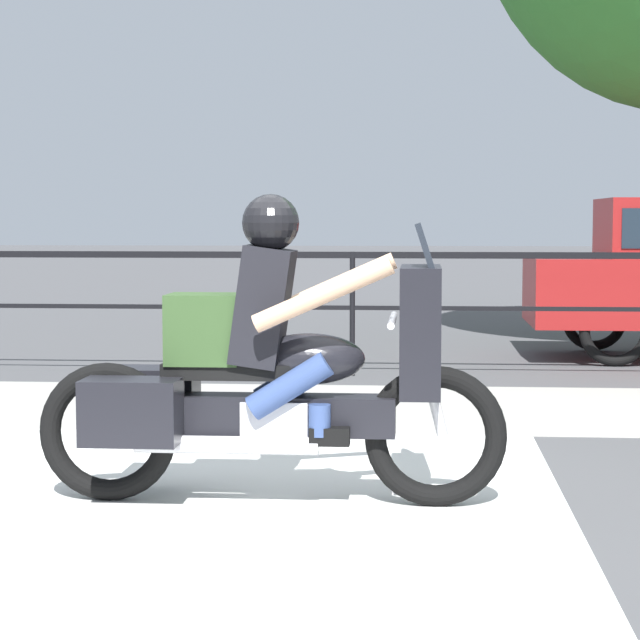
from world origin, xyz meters
The scene contains 5 objects.
ground_plane centered at (0.00, 0.00, 0.00)m, with size 120.00×120.00×0.00m, color #4C4C4F.
sidewalk_band centered at (0.00, 3.40, 0.01)m, with size 44.00×2.40×0.01m, color #A8A59E.
crosswalk_band centered at (-0.44, -0.20, 0.00)m, with size 3.65×6.00×0.01m, color silver.
fence_railing centered at (0.00, 5.34, 0.91)m, with size 36.00×0.05×1.15m.
motorcycle centered at (-0.13, 0.11, 0.69)m, with size 2.40×0.76×1.58m.
Camera 1 is at (0.62, -6.14, 1.46)m, focal length 70.00 mm.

